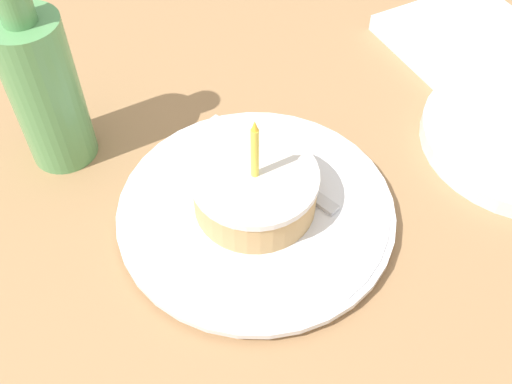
{
  "coord_description": "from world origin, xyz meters",
  "views": [
    {
      "loc": [
        0.27,
        -0.13,
        0.45
      ],
      "look_at": [
        -0.03,
        0.03,
        0.04
      ],
      "focal_mm": 42.0,
      "sensor_mm": 36.0,
      "label": 1
    }
  ],
  "objects_px": {
    "plate": "(256,211)",
    "fork": "(258,157)",
    "bottle": "(44,87)",
    "marble_board": "(503,70)",
    "cake_slice": "(255,189)"
  },
  "relations": [
    {
      "from": "bottle",
      "to": "plate",
      "type": "bearing_deg",
      "value": 39.14
    },
    {
      "from": "plate",
      "to": "fork",
      "type": "distance_m",
      "value": 0.06
    },
    {
      "from": "cake_slice",
      "to": "plate",
      "type": "bearing_deg",
      "value": -6.36
    },
    {
      "from": "cake_slice",
      "to": "fork",
      "type": "height_order",
      "value": "cake_slice"
    },
    {
      "from": "bottle",
      "to": "marble_board",
      "type": "height_order",
      "value": "bottle"
    },
    {
      "from": "cake_slice",
      "to": "marble_board",
      "type": "height_order",
      "value": "cake_slice"
    },
    {
      "from": "fork",
      "to": "cake_slice",
      "type": "bearing_deg",
      "value": -29.94
    },
    {
      "from": "plate",
      "to": "fork",
      "type": "relative_size",
      "value": 1.55
    },
    {
      "from": "cake_slice",
      "to": "marble_board",
      "type": "xyz_separation_m",
      "value": [
        -0.05,
        0.34,
        -0.03
      ]
    },
    {
      "from": "fork",
      "to": "marble_board",
      "type": "relative_size",
      "value": 0.57
    },
    {
      "from": "plate",
      "to": "cake_slice",
      "type": "bearing_deg",
      "value": 173.64
    },
    {
      "from": "fork",
      "to": "bottle",
      "type": "xyz_separation_m",
      "value": [
        -0.11,
        -0.16,
        0.07
      ]
    },
    {
      "from": "marble_board",
      "to": "fork",
      "type": "bearing_deg",
      "value": -90.04
    },
    {
      "from": "marble_board",
      "to": "cake_slice",
      "type": "bearing_deg",
      "value": -81.87
    },
    {
      "from": "plate",
      "to": "fork",
      "type": "xyz_separation_m",
      "value": [
        -0.05,
        0.03,
        0.01
      ]
    }
  ]
}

